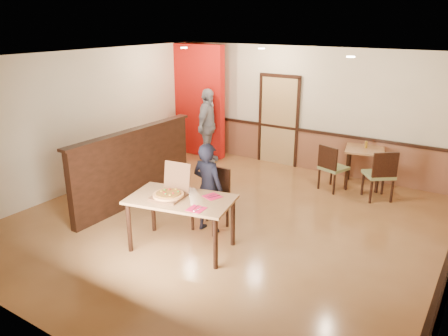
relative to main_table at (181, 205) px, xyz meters
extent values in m
plane|color=#AE7743|center=(0.15, 1.13, -0.72)|extent=(7.00, 7.00, 0.00)
plane|color=black|center=(0.15, 1.13, 2.08)|extent=(7.00, 7.00, 0.00)
plane|color=#F4E6BF|center=(0.15, 4.63, 0.68)|extent=(7.00, 0.00, 7.00)
plane|color=#F4E6BF|center=(-3.35, 1.13, 0.68)|extent=(0.00, 7.00, 7.00)
cube|color=brown|center=(0.15, 4.60, -0.27)|extent=(7.00, 0.04, 0.90)
cube|color=black|center=(0.15, 4.58, 0.20)|extent=(7.00, 0.06, 0.06)
cube|color=tan|center=(-0.65, 4.59, 0.33)|extent=(0.90, 0.06, 2.10)
cube|color=black|center=(-1.85, 0.93, -0.02)|extent=(0.14, 3.00, 1.40)
cube|color=black|center=(-1.85, 0.93, 0.70)|extent=(0.20, 3.10, 0.05)
cube|color=#B4130C|center=(-2.75, 4.13, 0.68)|extent=(1.60, 0.20, 2.78)
cylinder|color=beige|center=(-2.15, 2.93, 2.06)|extent=(0.14, 0.14, 0.02)
cylinder|color=beige|center=(-0.65, 3.63, 2.06)|extent=(0.14, 0.14, 0.02)
cylinder|color=beige|center=(1.55, 2.63, 2.06)|extent=(0.14, 0.14, 0.02)
cube|color=#B37C4B|center=(0.00, 0.00, 0.09)|extent=(1.71, 1.21, 0.04)
cylinder|color=black|center=(-0.60, -0.51, -0.33)|extent=(0.07, 0.07, 0.80)
cylinder|color=black|center=(-0.76, 0.21, -0.33)|extent=(0.07, 0.07, 0.80)
cylinder|color=black|center=(0.76, -0.21, -0.33)|extent=(0.07, 0.07, 0.80)
cylinder|color=black|center=(0.60, 0.51, -0.33)|extent=(0.07, 0.07, 0.80)
cube|color=olive|center=(-0.02, 0.78, -0.21)|extent=(0.51, 0.51, 0.07)
cube|color=black|center=(-0.02, 1.02, 0.06)|extent=(0.49, 0.05, 0.49)
cylinder|color=black|center=(-0.23, 0.57, -0.50)|extent=(0.05, 0.05, 0.44)
cylinder|color=black|center=(-0.23, 1.00, -0.50)|extent=(0.05, 0.05, 0.44)
cylinder|color=black|center=(0.19, 0.57, -0.50)|extent=(0.05, 0.05, 0.44)
cylinder|color=black|center=(0.19, 0.99, -0.50)|extent=(0.05, 0.05, 0.44)
cube|color=olive|center=(1.10, 3.63, -0.25)|extent=(0.61, 0.61, 0.06)
cube|color=black|center=(1.03, 3.42, 0.01)|extent=(0.44, 0.19, 0.46)
cylinder|color=black|center=(1.35, 3.75, -0.52)|extent=(0.05, 0.05, 0.41)
cylinder|color=black|center=(1.22, 3.38, -0.52)|extent=(0.05, 0.05, 0.41)
cylinder|color=black|center=(0.98, 3.88, -0.52)|extent=(0.05, 0.05, 0.41)
cylinder|color=black|center=(0.85, 3.50, -0.52)|extent=(0.05, 0.05, 0.41)
cube|color=olive|center=(2.00, 3.63, -0.22)|extent=(0.71, 0.71, 0.07)
cube|color=black|center=(2.14, 3.44, 0.05)|extent=(0.41, 0.33, 0.48)
cylinder|color=black|center=(2.04, 3.92, -0.50)|extent=(0.05, 0.05, 0.44)
cylinder|color=black|center=(2.29, 3.59, -0.50)|extent=(0.05, 0.05, 0.44)
cylinder|color=black|center=(1.71, 3.66, -0.50)|extent=(0.05, 0.05, 0.44)
cylinder|color=black|center=(1.96, 3.33, -0.50)|extent=(0.05, 0.05, 0.44)
cube|color=#B37C4B|center=(1.55, 4.18, 0.08)|extent=(0.92, 0.92, 0.04)
cylinder|color=black|center=(1.33, 3.81, -0.33)|extent=(0.07, 0.07, 0.78)
cylinder|color=black|center=(1.19, 4.40, -0.33)|extent=(0.07, 0.07, 0.78)
cylinder|color=black|center=(1.92, 3.95, -0.33)|extent=(0.07, 0.07, 0.78)
cylinder|color=black|center=(1.77, 4.54, -0.33)|extent=(0.07, 0.07, 0.78)
imported|color=black|center=(0.00, 0.71, 0.04)|extent=(0.56, 0.38, 1.52)
imported|color=gray|center=(-2.13, 3.74, 0.18)|extent=(0.71, 1.14, 1.81)
cube|color=brown|center=(-0.17, -0.09, 0.13)|extent=(0.50, 0.50, 0.03)
cube|color=brown|center=(-0.20, 0.17, 0.36)|extent=(0.45, 0.15, 0.44)
cylinder|color=#F0A457|center=(-0.17, -0.09, 0.16)|extent=(0.50, 0.50, 0.03)
cube|color=red|center=(0.43, -0.19, 0.11)|extent=(0.25, 0.25, 0.01)
cylinder|color=silver|center=(0.40, -0.19, 0.12)|extent=(0.03, 0.20, 0.01)
cube|color=silver|center=(0.46, -0.19, 0.12)|extent=(0.04, 0.21, 0.00)
cube|color=red|center=(0.36, 0.31, 0.11)|extent=(0.30, 0.30, 0.01)
cylinder|color=silver|center=(0.33, 0.31, 0.12)|extent=(0.07, 0.19, 0.01)
cube|color=silver|center=(0.39, 0.31, 0.12)|extent=(0.09, 0.21, 0.00)
cylinder|color=olive|center=(1.55, 4.24, 0.17)|extent=(0.06, 0.06, 0.14)
camera|label=1|loc=(3.81, -4.69, 2.66)|focal=35.00mm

